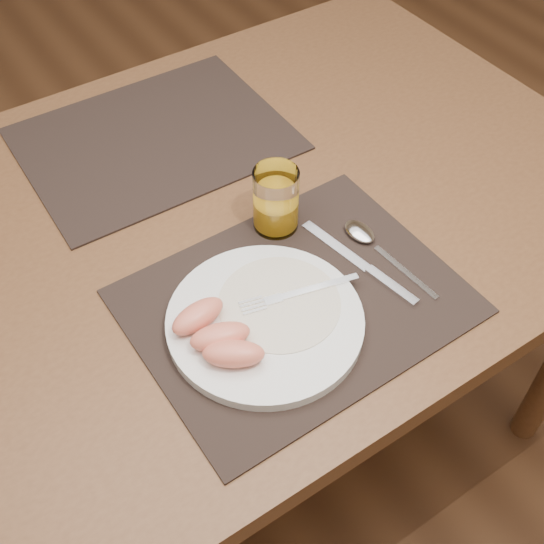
{
  "coord_description": "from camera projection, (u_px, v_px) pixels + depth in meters",
  "views": [
    {
      "loc": [
        -0.34,
        -0.7,
        1.51
      ],
      "look_at": [
        0.02,
        -0.17,
        0.77
      ],
      "focal_mm": 45.0,
      "sensor_mm": 36.0,
      "label": 1
    }
  ],
  "objects": [
    {
      "name": "ground",
      "position": [
        228.0,
        440.0,
        1.64
      ],
      "size": [
        5.0,
        5.0,
        0.0
      ],
      "primitive_type": "plane",
      "color": "#55331D",
      "rests_on": "ground"
    },
    {
      "name": "table",
      "position": [
        208.0,
        253.0,
        1.14
      ],
      "size": [
        1.4,
        0.9,
        0.75
      ],
      "color": "brown",
      "rests_on": "ground"
    },
    {
      "name": "placemat_near",
      "position": [
        296.0,
        301.0,
        0.96
      ],
      "size": [
        0.45,
        0.36,
        0.0
      ],
      "primitive_type": "cube",
      "rotation": [
        0.0,
        0.0,
        0.01
      ],
      "color": "black",
      "rests_on": "table"
    },
    {
      "name": "placemat_far",
      "position": [
        154.0,
        139.0,
        1.2
      ],
      "size": [
        0.45,
        0.36,
        0.0
      ],
      "primitive_type": "cube",
      "rotation": [
        0.0,
        0.0,
        -0.01
      ],
      "color": "black",
      "rests_on": "table"
    },
    {
      "name": "plate",
      "position": [
        265.0,
        321.0,
        0.93
      ],
      "size": [
        0.27,
        0.27,
        0.02
      ],
      "primitive_type": "cylinder",
      "color": "white",
      "rests_on": "placemat_near"
    },
    {
      "name": "plate_dressing",
      "position": [
        279.0,
        303.0,
        0.94
      ],
      "size": [
        0.17,
        0.17,
        0.0
      ],
      "color": "white",
      "rests_on": "plate"
    },
    {
      "name": "fork",
      "position": [
        290.0,
        295.0,
        0.94
      ],
      "size": [
        0.17,
        0.06,
        0.0
      ],
      "color": "silver",
      "rests_on": "plate"
    },
    {
      "name": "knife",
      "position": [
        368.0,
        269.0,
        1.0
      ],
      "size": [
        0.05,
        0.22,
        0.01
      ],
      "color": "silver",
      "rests_on": "placemat_near"
    },
    {
      "name": "spoon",
      "position": [
        366.0,
        237.0,
        1.03
      ],
      "size": [
        0.04,
        0.19,
        0.01
      ],
      "color": "silver",
      "rests_on": "placemat_near"
    },
    {
      "name": "juice_glass",
      "position": [
        276.0,
        203.0,
        1.03
      ],
      "size": [
        0.07,
        0.07,
        0.11
      ],
      "color": "white",
      "rests_on": "placemat_near"
    },
    {
      "name": "grapefruit_wedges",
      "position": [
        217.0,
        335.0,
        0.88
      ],
      "size": [
        0.09,
        0.14,
        0.03
      ],
      "color": "#EE7F61",
      "rests_on": "plate"
    }
  ]
}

